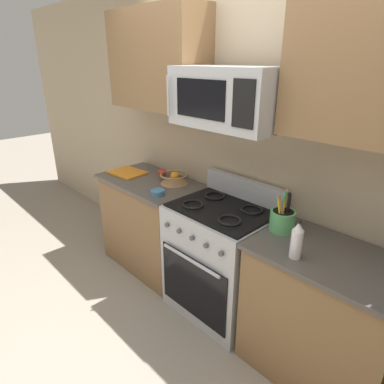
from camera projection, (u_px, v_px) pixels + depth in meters
The scene contains 14 objects.
ground_plane at pixel (158, 350), 2.40m from camera, with size 16.00×16.00×0.00m, color gray.
wall_back at pixel (255, 150), 2.56m from camera, with size 8.00×0.10×2.60m, color tan.
counter_left at pixel (152, 223), 3.24m from camera, with size 1.01×0.59×0.91m.
range_oven at pixel (220, 259), 2.64m from camera, with size 0.76×0.64×1.09m.
counter_right at pixel (320, 317), 2.08m from camera, with size 0.91×0.59×0.91m.
microwave at pixel (229, 97), 2.18m from camera, with size 0.78×0.44×0.39m.
upper_cabinets_left at pixel (157, 60), 2.78m from camera, with size 1.00×0.34×0.80m.
upper_cabinets_right at pixel (380, 62), 1.60m from camera, with size 0.90×0.34×0.80m.
utensil_crock at pixel (282, 220), 2.15m from camera, with size 0.16×0.16×0.28m.
fruit_basket at pixel (174, 178), 2.98m from camera, with size 0.26×0.26×0.11m.
apple_loose at pixel (162, 173), 3.14m from camera, with size 0.08×0.08×0.08m, color red.
cutting_board at pixel (127, 173), 3.25m from camera, with size 0.34×0.26×0.02m, color orange.
bottle_vinegar at pixel (297, 241), 1.85m from camera, with size 0.07×0.07×0.24m.
prep_bowl at pixel (158, 192), 2.73m from camera, with size 0.12×0.12×0.04m.
Camera 1 is at (1.46, -1.05, 1.97)m, focal length 30.89 mm.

